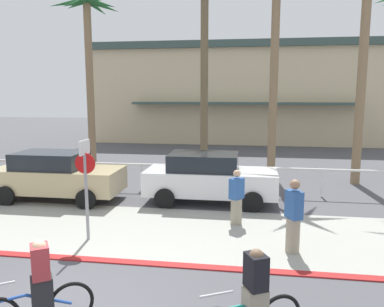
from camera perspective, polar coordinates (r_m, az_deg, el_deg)
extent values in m
plane|color=#4C4C51|center=(16.20, -2.13, -4.26)|extent=(80.00, 80.00, 0.00)
cube|color=#9E9E93|center=(10.79, -8.00, -11.13)|extent=(44.00, 4.00, 0.02)
cube|color=maroon|center=(9.03, -11.76, -15.31)|extent=(44.00, 0.24, 0.03)
cube|color=beige|center=(31.97, 7.73, 8.35)|extent=(22.18, 8.94, 6.85)
cube|color=#384C47|center=(32.15, 7.87, 14.91)|extent=(22.78, 9.54, 0.50)
cube|color=#384C47|center=(27.01, 7.52, 7.37)|extent=(15.53, 1.20, 0.16)
cylinder|color=white|center=(14.56, -3.26, -1.76)|extent=(24.43, 0.08, 0.08)
cylinder|color=white|center=(16.69, -22.26, -2.78)|extent=(0.08, 0.08, 1.00)
cylinder|color=white|center=(15.68, -15.26, -3.15)|extent=(0.08, 0.08, 1.00)
cylinder|color=white|center=(14.92, -7.43, -3.51)|extent=(0.08, 0.08, 1.00)
cylinder|color=white|center=(14.47, 1.07, -3.83)|extent=(0.08, 0.08, 1.00)
cylinder|color=white|center=(14.36, 9.91, -4.06)|extent=(0.08, 0.08, 1.00)
cylinder|color=white|center=(14.59, 18.69, -4.20)|extent=(0.08, 0.08, 1.00)
cylinder|color=gray|center=(10.04, -15.35, -6.37)|extent=(0.08, 0.08, 2.20)
cube|color=white|center=(9.79, -15.65, 0.88)|extent=(0.04, 0.56, 0.36)
cylinder|color=red|center=(9.85, -15.56, -1.43)|extent=(0.52, 0.03, 0.52)
cylinder|color=#846B4C|center=(19.79, -14.87, 9.62)|extent=(0.36, 0.36, 8.08)
cone|color=#235B2D|center=(19.95, -13.31, 20.81)|extent=(1.52, 0.32, 0.70)
cone|color=#235B2D|center=(20.46, -13.01, 20.50)|extent=(1.51, 1.34, 0.71)
cone|color=#235B2D|center=(20.95, -13.91, 20.22)|extent=(0.63, 1.85, 0.69)
cone|color=#235B2D|center=(20.90, -15.55, 19.97)|extent=(1.05, 1.50, 0.83)
cone|color=#235B2D|center=(20.66, -16.69, 20.41)|extent=(1.36, 0.76, 0.59)
cone|color=#235B2D|center=(20.29, -17.90, 20.45)|extent=(1.77, 0.91, 0.68)
cone|color=#235B2D|center=(19.84, -16.94, 20.54)|extent=(0.98, 1.39, 0.82)
cylinder|color=brown|center=(18.30, 1.83, 11.25)|extent=(0.36, 0.36, 8.88)
cylinder|color=#846B4C|center=(17.37, 12.07, 12.01)|extent=(0.36, 0.36, 9.38)
cylinder|color=#846B4C|center=(16.93, 23.95, 11.91)|extent=(0.36, 0.36, 9.59)
cube|color=tan|center=(14.18, -19.20, -3.65)|extent=(4.40, 1.80, 0.80)
cube|color=#1E2328|center=(14.17, -20.23, -0.91)|extent=(2.29, 1.58, 0.56)
cylinder|color=black|center=(14.49, -12.50, -4.72)|extent=(0.66, 0.22, 0.66)
cylinder|color=black|center=(12.88, -15.39, -6.54)|extent=(0.66, 0.22, 0.66)
cylinder|color=black|center=(15.71, -22.15, -4.11)|extent=(0.66, 0.22, 0.66)
cylinder|color=black|center=(14.24, -25.85, -5.65)|extent=(0.66, 0.22, 0.66)
cube|color=white|center=(13.09, 2.82, -4.17)|extent=(4.40, 1.80, 0.80)
cube|color=#1E2328|center=(12.98, 1.74, -1.21)|extent=(2.29, 1.58, 0.56)
cylinder|color=black|center=(14.00, 8.95, -5.09)|extent=(0.66, 0.22, 0.66)
cylinder|color=black|center=(12.26, 8.98, -7.11)|extent=(0.66, 0.22, 0.66)
cylinder|color=black|center=(14.26, -2.48, -4.73)|extent=(0.66, 0.22, 0.66)
cylinder|color=black|center=(12.55, -4.07, -6.64)|extent=(0.66, 0.22, 0.66)
cylinder|color=silver|center=(5.80, 3.61, -20.10)|extent=(0.46, 0.26, 0.04)
cube|color=gray|center=(6.16, 9.33, -21.20)|extent=(0.41, 0.39, 0.52)
cube|color=black|center=(5.92, 9.46, -16.84)|extent=(0.39, 0.42, 0.52)
sphere|color=brown|center=(5.83, 9.52, -14.80)|extent=(0.22, 0.22, 0.22)
torus|color=black|center=(6.96, -17.42, -20.40)|extent=(0.63, 0.45, 0.72)
cylinder|color=#2851A8|center=(6.86, -20.41, -19.58)|extent=(0.60, 0.43, 0.35)
cylinder|color=#2851A8|center=(6.79, -25.14, -18.87)|extent=(0.35, 0.26, 0.07)
cylinder|color=#2851A8|center=(6.83, -21.29, -19.13)|extent=(0.05, 0.05, 0.44)
cube|color=#232326|center=(6.80, -21.32, -18.68)|extent=(0.42, 0.41, 0.52)
cube|color=#A33338|center=(6.58, -21.58, -14.65)|extent=(0.41, 0.43, 0.52)
sphere|color=#D6A884|center=(6.49, -21.70, -12.78)|extent=(0.22, 0.22, 0.22)
cylinder|color=gray|center=(9.43, 14.70, -11.68)|extent=(0.43, 0.43, 0.84)
cube|color=#2D5699|center=(9.20, 14.88, -7.32)|extent=(0.41, 0.47, 0.65)
sphere|color=#9E7556|center=(9.08, 15.00, -4.47)|extent=(0.23, 0.23, 0.23)
cylinder|color=gray|center=(11.08, 6.57, -8.54)|extent=(0.45, 0.45, 0.76)
cube|color=#2D5699|center=(10.90, 6.63, -5.17)|extent=(0.44, 0.48, 0.59)
sphere|color=#D6A884|center=(10.80, 6.67, -2.97)|extent=(0.21, 0.21, 0.21)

